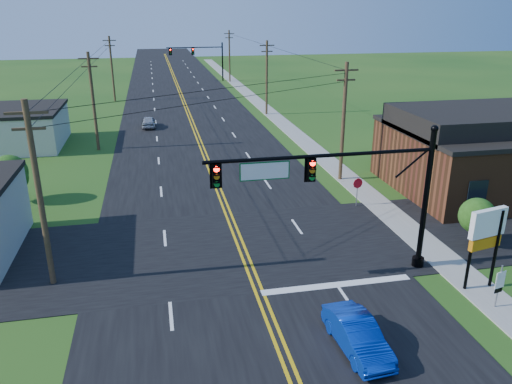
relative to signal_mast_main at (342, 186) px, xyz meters
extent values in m
cube|color=black|center=(-4.34, 42.00, -4.73)|extent=(16.00, 220.00, 0.04)
cube|color=black|center=(-4.34, 4.00, -4.73)|extent=(70.00, 10.00, 0.04)
cube|color=gray|center=(6.16, 32.00, -4.71)|extent=(2.00, 160.00, 0.08)
cylinder|color=black|center=(4.46, 0.00, -1.15)|extent=(0.28, 0.28, 7.20)
cylinder|color=black|center=(4.46, 0.00, -4.50)|extent=(0.60, 0.60, 0.50)
sphere|color=black|center=(4.46, 0.00, 2.55)|extent=(0.36, 0.36, 0.36)
cylinder|color=black|center=(-1.04, 0.00, 1.55)|extent=(11.00, 0.18, 0.18)
cube|color=#055C1F|center=(-3.74, 0.00, 1.00)|extent=(2.30, 0.06, 0.85)
cylinder|color=black|center=(4.46, 72.00, -1.15)|extent=(0.28, 0.28, 7.20)
cylinder|color=black|center=(4.46, 72.00, -4.50)|extent=(0.60, 0.60, 0.50)
sphere|color=black|center=(4.46, 72.00, 2.55)|extent=(0.36, 0.36, 0.36)
cylinder|color=black|center=(-0.54, 72.00, 1.25)|extent=(10.00, 0.18, 0.18)
cube|color=#055C1F|center=(-3.74, 72.00, 0.70)|extent=(2.30, 0.06, 0.85)
cube|color=#5B321A|center=(15.66, 10.00, -2.55)|extent=(14.00, 11.00, 4.40)
cube|color=black|center=(15.66, 10.00, -0.20)|extent=(14.20, 11.20, 0.30)
cylinder|color=#3D2F1B|center=(-13.84, 2.00, -0.25)|extent=(0.28, 0.28, 9.00)
cube|color=#3D2F1B|center=(-13.84, 2.00, 3.65)|extent=(1.80, 0.12, 0.12)
cube|color=#3D2F1B|center=(-13.84, 2.00, 2.95)|extent=(1.40, 0.12, 0.12)
cylinder|color=#3D2F1B|center=(-13.84, 27.00, -0.25)|extent=(0.28, 0.28, 9.00)
cube|color=#3D2F1B|center=(-13.84, 27.00, 3.65)|extent=(1.80, 0.12, 0.12)
cube|color=#3D2F1B|center=(-13.84, 27.00, 2.95)|extent=(1.40, 0.12, 0.12)
cylinder|color=#3D2F1B|center=(-13.84, 54.00, -0.25)|extent=(0.28, 0.28, 9.00)
cube|color=#3D2F1B|center=(-13.84, 54.00, 3.65)|extent=(1.80, 0.12, 0.12)
cube|color=#3D2F1B|center=(-13.84, 54.00, 2.95)|extent=(1.40, 0.12, 0.12)
cylinder|color=#3D2F1B|center=(5.46, 14.00, -0.25)|extent=(0.28, 0.28, 9.00)
cube|color=#3D2F1B|center=(5.46, 14.00, 3.65)|extent=(1.80, 0.12, 0.12)
cube|color=#3D2F1B|center=(5.46, 14.00, 2.95)|extent=(1.40, 0.12, 0.12)
cylinder|color=#3D2F1B|center=(5.46, 40.00, -0.25)|extent=(0.28, 0.28, 9.00)
cube|color=#3D2F1B|center=(5.46, 40.00, 3.65)|extent=(1.80, 0.12, 0.12)
cube|color=#3D2F1B|center=(5.46, 40.00, 2.95)|extent=(1.40, 0.12, 0.12)
cylinder|color=#3D2F1B|center=(5.46, 70.00, -0.25)|extent=(0.28, 0.28, 9.00)
cube|color=#3D2F1B|center=(5.46, 70.00, 3.65)|extent=(1.80, 0.12, 0.12)
cube|color=#3D2F1B|center=(5.46, 70.00, 2.95)|extent=(1.40, 0.12, 0.12)
cylinder|color=#3D2F1B|center=(11.66, 18.00, -3.83)|extent=(0.24, 0.24, 1.85)
sphere|color=#1F4610|center=(11.66, 18.00, -2.15)|extent=(3.00, 3.00, 3.00)
cylinder|color=#3D2F1B|center=(8.66, 1.50, -4.09)|extent=(0.24, 0.24, 1.32)
sphere|color=#1F4610|center=(8.66, 1.50, -2.89)|extent=(2.00, 2.00, 2.00)
cylinder|color=#3D2F1B|center=(-18.34, 14.00, -3.98)|extent=(0.24, 0.24, 1.54)
sphere|color=#1F4610|center=(-18.34, 14.00, -2.58)|extent=(2.40, 2.40, 2.40)
imported|color=#072FA6|center=(-1.29, -5.74, -4.09)|extent=(1.67, 4.07, 1.31)
imported|color=#ABAAAF|center=(-9.11, 35.53, -4.13)|extent=(1.59, 3.70, 1.24)
cylinder|color=slate|center=(5.92, -4.27, -3.67)|extent=(0.08, 0.08, 2.15)
cube|color=white|center=(5.92, -4.30, -3.04)|extent=(0.53, 0.14, 0.29)
cube|color=white|center=(5.92, -4.30, -3.43)|extent=(0.53, 0.14, 0.54)
cube|color=black|center=(5.92, -4.30, -3.82)|extent=(0.44, 0.12, 0.22)
cylinder|color=slate|center=(4.55, 8.50, -3.81)|extent=(0.07, 0.07, 1.88)
cylinder|color=#B30A17|center=(4.55, 8.47, -3.09)|extent=(0.71, 0.15, 0.72)
cylinder|color=black|center=(5.50, -2.60, -2.76)|extent=(0.19, 0.19, 3.99)
cylinder|color=black|center=(6.83, -2.60, -2.76)|extent=(0.19, 0.19, 3.99)
cube|color=white|center=(6.16, -2.60, -1.32)|extent=(2.01, 0.71, 1.33)
cube|color=#CC720C|center=(6.16, -2.60, -2.31)|extent=(1.78, 0.62, 0.55)
camera|label=1|loc=(-8.44, -20.87, 7.90)|focal=35.00mm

